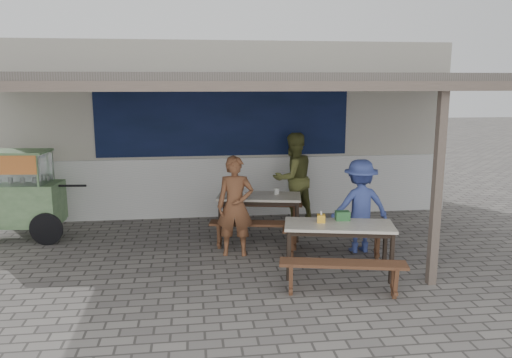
{
  "coord_description": "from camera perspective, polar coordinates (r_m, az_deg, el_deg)",
  "views": [
    {
      "loc": [
        -0.82,
        -6.95,
        2.69
      ],
      "look_at": [
        0.18,
        0.9,
        1.16
      ],
      "focal_mm": 35.0,
      "sensor_mm": 36.0,
      "label": 1
    }
  ],
  "objects": [
    {
      "name": "condiment_jar",
      "position": [
        8.84,
        2.37,
        -1.39
      ],
      "size": [
        0.09,
        0.09,
        0.1
      ],
      "primitive_type": "cylinder",
      "color": "silver",
      "rests_on": "table_left"
    },
    {
      "name": "vendor_cart",
      "position": [
        9.51,
        -25.48,
        -1.31
      ],
      "size": [
        1.99,
        0.89,
        1.56
      ],
      "rotation": [
        0.0,
        0.0,
        -0.1
      ],
      "color": "#82AA71",
      "rests_on": "ground"
    },
    {
      "name": "back_wall",
      "position": [
        10.6,
        -2.81,
        5.69
      ],
      "size": [
        9.0,
        1.28,
        3.5
      ],
      "color": "#B4ADA1",
      "rests_on": "ground"
    },
    {
      "name": "bench_left_wall",
      "position": [
        9.48,
        0.6,
        -3.4
      ],
      "size": [
        1.57,
        0.57,
        0.45
      ],
      "rotation": [
        0.0,
        0.0,
        -0.19
      ],
      "color": "brown",
      "rests_on": "ground"
    },
    {
      "name": "ground",
      "position": [
        7.49,
        -0.5,
        -10.09
      ],
      "size": [
        60.0,
        60.0,
        0.0
      ],
      "primitive_type": "plane",
      "color": "slate",
      "rests_on": "ground"
    },
    {
      "name": "donation_box",
      "position": [
        7.27,
        9.86,
        -4.15
      ],
      "size": [
        0.21,
        0.15,
        0.13
      ],
      "primitive_type": "cube",
      "rotation": [
        0.0,
        0.0,
        -0.07
      ],
      "color": "#2D6635",
      "rests_on": "table_right"
    },
    {
      "name": "bench_left_street",
      "position": [
        8.2,
        0.11,
        -5.7
      ],
      "size": [
        1.57,
        0.57,
        0.45
      ],
      "rotation": [
        0.0,
        0.0,
        -0.19
      ],
      "color": "brown",
      "rests_on": "ground"
    },
    {
      "name": "bench_right_street",
      "position": [
        6.55,
        9.87,
        -10.23
      ],
      "size": [
        1.63,
        0.61,
        0.45
      ],
      "rotation": [
        0.0,
        0.0,
        -0.21
      ],
      "color": "brown",
      "rests_on": "ground"
    },
    {
      "name": "warung_roof",
      "position": [
        7.89,
        -1.2,
        11.13
      ],
      "size": [
        9.0,
        4.21,
        2.81
      ],
      "color": "#534C47",
      "rests_on": "ground"
    },
    {
      "name": "bench_right_wall",
      "position": [
        7.88,
        8.96,
        -6.51
      ],
      "size": [
        1.63,
        0.61,
        0.45
      ],
      "rotation": [
        0.0,
        0.0,
        -0.21
      ],
      "color": "brown",
      "rests_on": "ground"
    },
    {
      "name": "condiment_bowl",
      "position": [
        8.86,
        -1.16,
        -1.54
      ],
      "size": [
        0.25,
        0.25,
        0.05
      ],
      "primitive_type": "imported",
      "rotation": [
        0.0,
        0.0,
        0.35
      ],
      "color": "silver",
      "rests_on": "table_left"
    },
    {
      "name": "patron_right_table",
      "position": [
        8.16,
        11.78,
        -3.03
      ],
      "size": [
        1.0,
        0.61,
        1.5
      ],
      "primitive_type": "imported",
      "rotation": [
        0.0,
        0.0,
        3.2
      ],
      "color": "#3F51A2",
      "rests_on": "ground"
    },
    {
      "name": "table_right",
      "position": [
        7.11,
        9.45,
        -5.7
      ],
      "size": [
        1.61,
        0.94,
        0.75
      ],
      "rotation": [
        0.0,
        0.0,
        -0.21
      ],
      "color": "silver",
      "rests_on": "ground"
    },
    {
      "name": "tissue_box",
      "position": [
        7.12,
        7.45,
        -4.49
      ],
      "size": [
        0.13,
        0.13,
        0.11
      ],
      "primitive_type": "cube",
      "rotation": [
        0.0,
        0.0,
        -0.23
      ],
      "color": "yellow",
      "rests_on": "table_right"
    },
    {
      "name": "patron_wall_side",
      "position": [
        9.62,
        4.26,
        0.08
      ],
      "size": [
        1.05,
        0.94,
        1.76
      ],
      "primitive_type": "imported",
      "rotation": [
        0.0,
        0.0,
        3.53
      ],
      "color": "brown",
      "rests_on": "ground"
    },
    {
      "name": "table_left",
      "position": [
        8.75,
        0.38,
        -2.38
      ],
      "size": [
        1.55,
        0.96,
        0.75
      ],
      "rotation": [
        0.0,
        0.0,
        -0.19
      ],
      "color": "silver",
      "rests_on": "ground"
    },
    {
      "name": "patron_street_side",
      "position": [
        7.82,
        -2.38,
        -3.12
      ],
      "size": [
        0.62,
        0.44,
        1.58
      ],
      "primitive_type": "imported",
      "rotation": [
        0.0,
        0.0,
        -0.12
      ],
      "color": "brown",
      "rests_on": "ground"
    }
  ]
}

